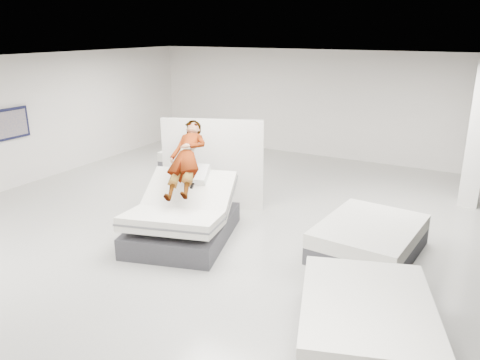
{
  "coord_description": "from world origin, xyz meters",
  "views": [
    {
      "loc": [
        4.23,
        -6.59,
        3.78
      ],
      "look_at": [
        0.12,
        0.92,
        1.0
      ],
      "focal_mm": 35.0,
      "sensor_mm": 36.0,
      "label": 1
    }
  ],
  "objects_px": {
    "wall_poster": "(11,124)",
    "flat_bed_left_far": "(201,159)",
    "person": "(187,167)",
    "remote": "(192,186)",
    "column": "(478,135)",
    "flat_bed_right_near": "(366,321)",
    "divider_panel": "(213,165)",
    "hero_bed": "(183,219)",
    "flat_bed_right_far": "(369,239)"
  },
  "relations": [
    {
      "from": "hero_bed",
      "to": "flat_bed_right_near",
      "type": "bearing_deg",
      "value": -20.29
    },
    {
      "from": "flat_bed_left_far",
      "to": "wall_poster",
      "type": "height_order",
      "value": "wall_poster"
    },
    {
      "from": "hero_bed",
      "to": "flat_bed_left_far",
      "type": "bearing_deg",
      "value": 119.13
    },
    {
      "from": "hero_bed",
      "to": "flat_bed_left_far",
      "type": "xyz_separation_m",
      "value": [
        -2.29,
        4.11,
        -0.14
      ]
    },
    {
      "from": "wall_poster",
      "to": "flat_bed_left_far",
      "type": "bearing_deg",
      "value": 49.18
    },
    {
      "from": "person",
      "to": "hero_bed",
      "type": "bearing_deg",
      "value": -90.0
    },
    {
      "from": "hero_bed",
      "to": "flat_bed_right_near",
      "type": "distance_m",
      "value": 4.02
    },
    {
      "from": "remote",
      "to": "column",
      "type": "xyz_separation_m",
      "value": [
        4.34,
        4.53,
        0.51
      ]
    },
    {
      "from": "remote",
      "to": "wall_poster",
      "type": "distance_m",
      "value": 5.64
    },
    {
      "from": "hero_bed",
      "to": "divider_panel",
      "type": "distance_m",
      "value": 1.78
    },
    {
      "from": "flat_bed_right_far",
      "to": "flat_bed_right_near",
      "type": "height_order",
      "value": "flat_bed_right_near"
    },
    {
      "from": "flat_bed_right_near",
      "to": "flat_bed_left_far",
      "type": "relative_size",
      "value": 1.17
    },
    {
      "from": "hero_bed",
      "to": "flat_bed_right_near",
      "type": "relative_size",
      "value": 1.03
    },
    {
      "from": "flat_bed_right_near",
      "to": "column",
      "type": "xyz_separation_m",
      "value": [
        0.79,
        5.94,
        1.31
      ]
    },
    {
      "from": "remote",
      "to": "column",
      "type": "bearing_deg",
      "value": 30.45
    },
    {
      "from": "remote",
      "to": "flat_bed_right_far",
      "type": "distance_m",
      "value": 3.26
    },
    {
      "from": "flat_bed_right_far",
      "to": "flat_bed_right_near",
      "type": "bearing_deg",
      "value": -76.91
    },
    {
      "from": "hero_bed",
      "to": "column",
      "type": "xyz_separation_m",
      "value": [
        4.56,
        4.55,
        1.2
      ]
    },
    {
      "from": "person",
      "to": "divider_panel",
      "type": "bearing_deg",
      "value": 85.63
    },
    {
      "from": "flat_bed_right_far",
      "to": "flat_bed_left_far",
      "type": "distance_m",
      "value": 6.28
    },
    {
      "from": "flat_bed_right_near",
      "to": "wall_poster",
      "type": "distance_m",
      "value": 9.44
    },
    {
      "from": "person",
      "to": "wall_poster",
      "type": "relative_size",
      "value": 1.89
    },
    {
      "from": "person",
      "to": "column",
      "type": "height_order",
      "value": "column"
    },
    {
      "from": "divider_panel",
      "to": "column",
      "type": "xyz_separation_m",
      "value": [
        4.92,
        2.9,
        0.61
      ]
    },
    {
      "from": "hero_bed",
      "to": "flat_bed_right_far",
      "type": "xyz_separation_m",
      "value": [
        3.2,
        1.07,
        -0.12
      ]
    },
    {
      "from": "hero_bed",
      "to": "divider_panel",
      "type": "bearing_deg",
      "value": 102.19
    },
    {
      "from": "remote",
      "to": "wall_poster",
      "type": "bearing_deg",
      "value": 158.88
    },
    {
      "from": "hero_bed",
      "to": "flat_bed_left_far",
      "type": "relative_size",
      "value": 1.2
    },
    {
      "from": "hero_bed",
      "to": "person",
      "type": "height_order",
      "value": "person"
    },
    {
      "from": "flat_bed_left_far",
      "to": "column",
      "type": "distance_m",
      "value": 7.0
    },
    {
      "from": "person",
      "to": "flat_bed_right_near",
      "type": "relative_size",
      "value": 0.71
    },
    {
      "from": "flat_bed_left_far",
      "to": "wall_poster",
      "type": "distance_m",
      "value": 4.89
    },
    {
      "from": "wall_poster",
      "to": "divider_panel",
      "type": "bearing_deg",
      "value": 12.33
    },
    {
      "from": "divider_panel",
      "to": "flat_bed_left_far",
      "type": "distance_m",
      "value": 3.22
    },
    {
      "from": "remote",
      "to": "flat_bed_left_far",
      "type": "distance_m",
      "value": 4.87
    },
    {
      "from": "hero_bed",
      "to": "remote",
      "type": "distance_m",
      "value": 0.72
    },
    {
      "from": "flat_bed_right_far",
      "to": "column",
      "type": "distance_m",
      "value": 3.96
    },
    {
      "from": "divider_panel",
      "to": "flat_bed_right_far",
      "type": "xyz_separation_m",
      "value": [
        3.55,
        -0.58,
        -0.71
      ]
    },
    {
      "from": "divider_panel",
      "to": "flat_bed_right_far",
      "type": "relative_size",
      "value": 1.0
    },
    {
      "from": "column",
      "to": "wall_poster",
      "type": "bearing_deg",
      "value": -158.07
    },
    {
      "from": "person",
      "to": "remote",
      "type": "bearing_deg",
      "value": -57.85
    },
    {
      "from": "person",
      "to": "divider_panel",
      "type": "relative_size",
      "value": 0.83
    },
    {
      "from": "flat_bed_right_near",
      "to": "divider_panel",
      "type": "bearing_deg",
      "value": 143.64
    },
    {
      "from": "flat_bed_right_far",
      "to": "column",
      "type": "bearing_deg",
      "value": 68.61
    },
    {
      "from": "divider_panel",
      "to": "column",
      "type": "bearing_deg",
      "value": 8.82
    },
    {
      "from": "flat_bed_right_near",
      "to": "flat_bed_left_far",
      "type": "height_order",
      "value": "flat_bed_right_near"
    },
    {
      "from": "flat_bed_right_far",
      "to": "flat_bed_left_far",
      "type": "height_order",
      "value": "flat_bed_right_far"
    },
    {
      "from": "hero_bed",
      "to": "person",
      "type": "relative_size",
      "value": 1.44
    },
    {
      "from": "person",
      "to": "remote",
      "type": "relative_size",
      "value": 12.86
    },
    {
      "from": "flat_bed_right_near",
      "to": "column",
      "type": "height_order",
      "value": "column"
    }
  ]
}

